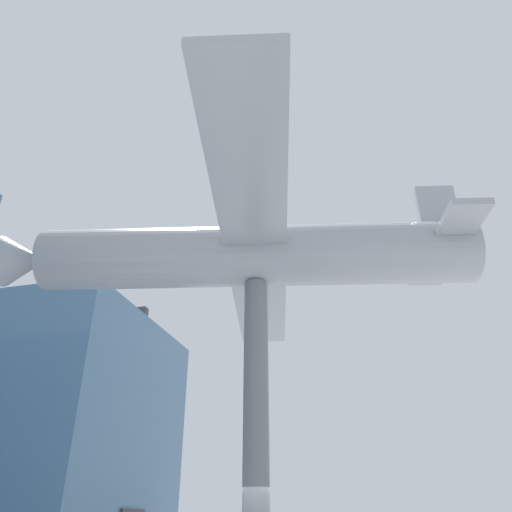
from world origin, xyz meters
TOP-DOWN VIEW (x-y plane):
  - glass_pavilion_right at (7.08, 12.47)m, footprint 8.99×11.96m
  - support_pylon_central at (0.00, 0.00)m, footprint 0.62×0.62m
  - suspended_airplane at (-0.05, 0.26)m, footprint 14.10×13.46m

SIDE VIEW (x-z plane):
  - support_pylon_central at x=0.00m, z-range 0.00..7.50m
  - glass_pavilion_right at x=7.08m, z-range -0.29..10.06m
  - suspended_airplane at x=-0.05m, z-range 6.85..9.86m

